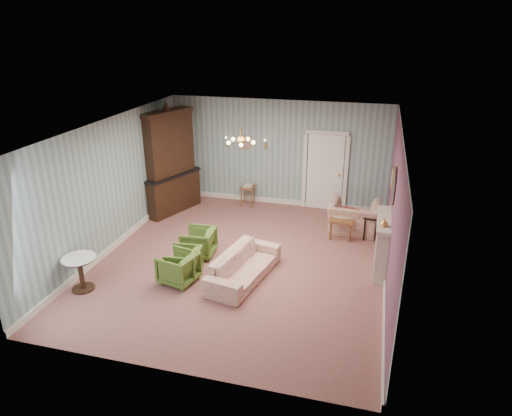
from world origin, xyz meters
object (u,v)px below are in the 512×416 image
(wingback_chair, at_px, (354,212))
(olive_chair_b, at_px, (183,261))
(olive_chair_c, at_px, (199,241))
(coffee_table, at_px, (342,224))
(fireplace, at_px, (382,244))
(sofa_chintz, at_px, (244,261))
(side_table_black, at_px, (372,228))
(dresser, at_px, (169,159))
(olive_chair_a, at_px, (178,267))
(pedestal_table, at_px, (81,273))

(wingback_chair, bearing_deg, olive_chair_b, 47.01)
(olive_chair_c, relative_size, wingback_chair, 0.59)
(coffee_table, bearing_deg, fireplace, -59.23)
(sofa_chintz, xyz_separation_m, side_table_black, (2.42, 2.50, -0.09))
(sofa_chintz, relative_size, dresser, 0.69)
(coffee_table, distance_m, side_table_black, 0.73)
(olive_chair_c, height_order, fireplace, fireplace)
(olive_chair_b, distance_m, wingback_chair, 4.37)
(olive_chair_a, distance_m, olive_chair_b, 0.25)
(side_table_black, bearing_deg, olive_chair_c, -153.70)
(sofa_chintz, height_order, fireplace, fireplace)
(olive_chair_a, relative_size, side_table_black, 1.16)
(olive_chair_a, xyz_separation_m, fireplace, (3.83, 1.53, 0.24))
(dresser, relative_size, coffee_table, 2.88)
(fireplace, height_order, pedestal_table, fireplace)
(dresser, xyz_separation_m, pedestal_table, (0.00, -4.12, -1.09))
(dresser, relative_size, side_table_black, 4.91)
(olive_chair_b, bearing_deg, sofa_chintz, 95.05)
(olive_chair_a, relative_size, olive_chair_b, 1.04)
(dresser, bearing_deg, sofa_chintz, -24.61)
(olive_chair_c, bearing_deg, olive_chair_b, -1.95)
(wingback_chair, bearing_deg, olive_chair_a, 49.21)
(olive_chair_c, relative_size, coffee_table, 0.68)
(coffee_table, relative_size, side_table_black, 1.71)
(sofa_chintz, xyz_separation_m, wingback_chair, (1.96, 2.81, 0.12))
(olive_chair_a, height_order, pedestal_table, pedestal_table)
(olive_chair_c, bearing_deg, olive_chair_a, -2.53)
(olive_chair_c, bearing_deg, side_table_black, 112.46)
(coffee_table, relative_size, pedestal_table, 1.44)
(olive_chair_a, bearing_deg, olive_chair_b, -168.02)
(sofa_chintz, distance_m, wingback_chair, 3.42)
(olive_chair_b, height_order, coffee_table, olive_chair_b)
(sofa_chintz, bearing_deg, side_table_black, -32.97)
(olive_chair_a, relative_size, dresser, 0.24)
(sofa_chintz, height_order, wingback_chair, wingback_chair)
(sofa_chintz, xyz_separation_m, dresser, (-2.88, 2.93, 1.05))
(side_table_black, bearing_deg, coffee_table, 170.06)
(olive_chair_c, relative_size, side_table_black, 1.16)
(olive_chair_c, bearing_deg, dresser, -147.42)
(olive_chair_b, xyz_separation_m, olive_chair_c, (-0.03, 0.90, 0.02))
(olive_chair_b, bearing_deg, fireplace, 103.54)
(coffee_table, xyz_separation_m, side_table_black, (0.71, -0.13, 0.04))
(coffee_table, bearing_deg, dresser, 176.17)
(olive_chair_b, distance_m, coffee_table, 4.06)
(fireplace, relative_size, side_table_black, 2.38)
(side_table_black, relative_size, pedestal_table, 0.84)
(wingback_chair, bearing_deg, olive_chair_c, 36.85)
(olive_chair_a, xyz_separation_m, side_table_black, (3.62, 2.95, -0.05))
(olive_chair_b, xyz_separation_m, pedestal_table, (-1.68, -0.98, 0.02))
(pedestal_table, bearing_deg, olive_chair_b, 30.26)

